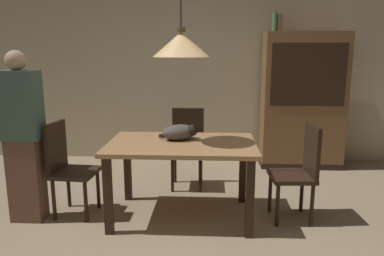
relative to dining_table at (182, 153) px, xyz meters
name	(u,v)px	position (x,y,z in m)	size (l,w,h in m)	color
ground	(194,246)	(0.15, -0.57, -0.65)	(10.00, 10.00, 0.00)	#998466
back_wall	(203,61)	(0.15, 2.08, 0.80)	(6.40, 0.10, 2.90)	beige
dining_table	(182,153)	(0.00, 0.00, 0.00)	(1.40, 0.90, 0.75)	#A87A4C
chair_far_back	(188,144)	(0.00, 0.88, -0.14)	(0.40, 0.40, 0.93)	black
chair_right_side	(300,168)	(1.13, 0.00, -0.14)	(0.42, 0.42, 0.93)	black
chair_left_side	(67,164)	(-1.13, 0.01, -0.14)	(0.43, 0.43, 0.93)	black
cat_sleeping	(180,132)	(-0.02, 0.11, 0.18)	(0.41, 0.33, 0.16)	#4C4742
pendant_lamp	(181,44)	(0.00, 0.00, 1.01)	(0.52, 0.52, 1.30)	#E5B775
hutch_bookcase	(303,103)	(1.54, 1.74, 0.24)	(1.12, 0.45, 1.85)	brown
book_green_slim	(274,22)	(1.10, 1.75, 1.33)	(0.03, 0.20, 0.26)	#427A4C
book_brown_thick	(279,23)	(1.16, 1.75, 1.31)	(0.06, 0.24, 0.22)	brown
person_standing	(23,138)	(-1.47, -0.14, 0.16)	(0.36, 0.22, 1.61)	brown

